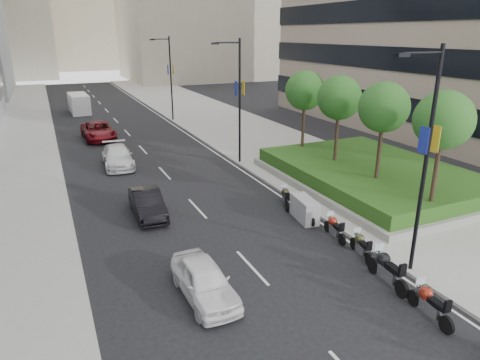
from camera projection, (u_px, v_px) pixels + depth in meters
ground at (339, 312)px, 15.12m from camera, size 160.00×160.00×0.00m
sidewalk_right at (233, 127)px, 44.42m from camera, size 10.00×100.00×0.15m
sidewalk_left at (6, 148)px, 36.20m from camera, size 8.00×100.00×0.15m
lane_edge at (184, 132)px, 42.37m from camera, size 0.12×100.00×0.01m
lane_centre at (131, 137)px, 40.33m from camera, size 0.12×100.00×0.01m
planter at (371, 180)px, 27.52m from camera, size 10.00×14.00×0.40m
hedge at (372, 171)px, 27.33m from camera, size 9.40×13.40×0.80m
tree_0 at (444, 121)px, 20.12m from camera, size 2.80×2.80×6.30m
tree_1 at (384, 108)px, 23.56m from camera, size 2.80×2.80×6.30m
tree_2 at (339, 98)px, 27.00m from camera, size 2.80×2.80×6.30m
tree_3 at (305, 91)px, 30.44m from camera, size 2.80×2.80×6.30m
lamp_post_0 at (424, 154)px, 15.95m from camera, size 2.34×0.45×9.00m
lamp_post_1 at (238, 96)px, 30.57m from camera, size 2.34×0.45×9.00m
lamp_post_2 at (169, 74)px, 46.05m from camera, size 2.34×0.45×9.00m
motorcycle_1 at (430, 303)px, 14.61m from camera, size 0.73×2.18×1.09m
motorcycle_2 at (387, 269)px, 16.58m from camera, size 0.83×2.48×1.23m
motorcycle_3 at (361, 246)px, 18.68m from camera, size 0.71×1.96×0.99m
motorcycle_4 at (334, 228)px, 20.39m from camera, size 0.67×2.00×1.00m
motorcycle_5 at (305, 209)px, 22.32m from camera, size 1.06×2.11×1.21m
motorcycle_6 at (285, 197)px, 24.13m from camera, size 0.93×1.90×1.00m
car_a at (204, 281)px, 15.75m from camera, size 1.72×4.12×1.39m
car_b at (147, 203)px, 22.86m from camera, size 1.63×4.25×1.38m
car_c at (118, 156)px, 31.40m from camera, size 2.36×5.14×1.46m
car_d at (98, 131)px, 39.26m from camera, size 2.77×5.77×1.59m
delivery_van at (79, 104)px, 52.11m from camera, size 2.25×5.45×2.26m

